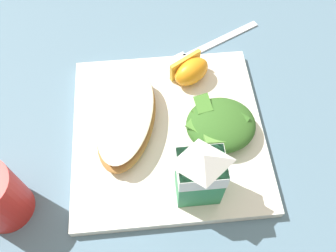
# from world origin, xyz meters

# --- Properties ---
(ground) EXTENTS (3.00, 3.00, 0.00)m
(ground) POSITION_xyz_m (0.00, 0.00, 0.00)
(ground) COLOR slate
(white_plate) EXTENTS (0.28, 0.28, 0.02)m
(white_plate) POSITION_xyz_m (0.00, 0.00, 0.01)
(white_plate) COLOR white
(white_plate) RESTS_ON ground
(cheesy_pizza_bread) EXTENTS (0.12, 0.18, 0.04)m
(cheesy_pizza_bread) POSITION_xyz_m (0.06, -0.01, 0.03)
(cheesy_pizza_bread) COLOR #A87038
(cheesy_pizza_bread) RESTS_ON white_plate
(green_salad_pile) EXTENTS (0.10, 0.09, 0.04)m
(green_salad_pile) POSITION_xyz_m (-0.07, 0.01, 0.04)
(green_salad_pile) COLOR #336023
(green_salad_pile) RESTS_ON white_plate
(milk_carton) EXTENTS (0.06, 0.04, 0.11)m
(milk_carton) POSITION_xyz_m (-0.03, 0.10, 0.08)
(milk_carton) COLOR #2D8451
(milk_carton) RESTS_ON white_plate
(orange_wedge_front) EXTENTS (0.07, 0.06, 0.04)m
(orange_wedge_front) POSITION_xyz_m (-0.04, -0.09, 0.04)
(orange_wedge_front) COLOR orange
(orange_wedge_front) RESTS_ON white_plate
(metal_fork) EXTENTS (0.18, 0.10, 0.01)m
(metal_fork) POSITION_xyz_m (-0.08, -0.17, 0.00)
(metal_fork) COLOR silver
(metal_fork) RESTS_ON ground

